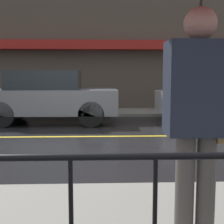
# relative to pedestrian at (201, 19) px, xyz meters

# --- Properties ---
(ground_plane) EXTENTS (80.00, 80.00, 0.00)m
(ground_plane) POSITION_rel_pedestrian_xyz_m (-1.27, 4.89, -1.79)
(ground_plane) COLOR black
(sidewalk_far) EXTENTS (28.00, 2.04, 0.10)m
(sidewalk_far) POSITION_rel_pedestrian_xyz_m (-1.27, 9.39, -1.73)
(sidewalk_far) COLOR gray
(sidewalk_far) RESTS_ON ground_plane
(lane_marking) EXTENTS (25.20, 0.12, 0.01)m
(lane_marking) POSITION_rel_pedestrian_xyz_m (-1.27, 4.89, -1.78)
(lane_marking) COLOR gold
(lane_marking) RESTS_ON ground_plane
(building_storefront) EXTENTS (28.00, 0.85, 6.45)m
(building_storefront) POSITION_rel_pedestrian_xyz_m (-1.27, 10.53, 1.40)
(building_storefront) COLOR #4C4238
(building_storefront) RESTS_ON ground_plane
(pedestrian) EXTENTS (1.02, 1.02, 2.18)m
(pedestrian) POSITION_rel_pedestrian_xyz_m (0.00, 0.00, 0.00)
(pedestrian) COLOR #4C4742
(pedestrian) RESTS_ON sidewalk_near
(car_grey) EXTENTS (3.91, 1.87, 1.54)m
(car_grey) POSITION_rel_pedestrian_xyz_m (-2.21, 7.08, -0.99)
(car_grey) COLOR slate
(car_grey) RESTS_ON ground_plane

